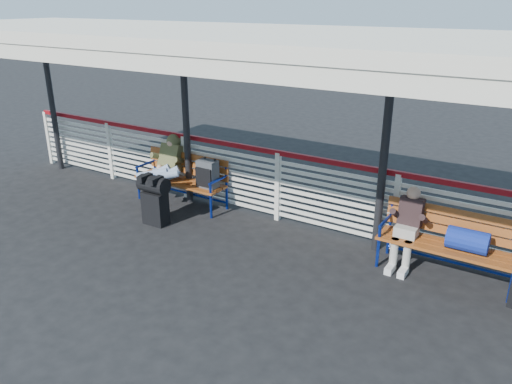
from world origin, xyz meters
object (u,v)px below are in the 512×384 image
Objects in this scene: traveler_man at (163,170)px; companion_person at (407,227)px; luggage_stack at (155,198)px; bench_left at (192,174)px; bench_right at (456,239)px.

companion_person is (4.30, 0.20, -0.12)m from traveler_man.
traveler_man reaches higher than companion_person.
traveler_man reaches higher than luggage_stack.
companion_person is at bearing 2.66° from traveler_man.
bench_right is at bearing -1.36° from bench_left.
bench_right is 1.19× the size of traveler_man.
bench_left is 1.19× the size of traveler_man.
traveler_man is at bearing -139.49° from bench_left.
luggage_stack is at bearing -169.67° from bench_right.
bench_right is (4.60, 0.84, 0.12)m from luggage_stack.
companion_person reaches higher than bench_left.
traveler_man is at bearing -177.49° from bench_right.
luggage_stack is 4.68m from bench_right.
bench_left is 1.57× the size of companion_person.
companion_person is (-0.65, -0.02, 0.02)m from bench_right.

